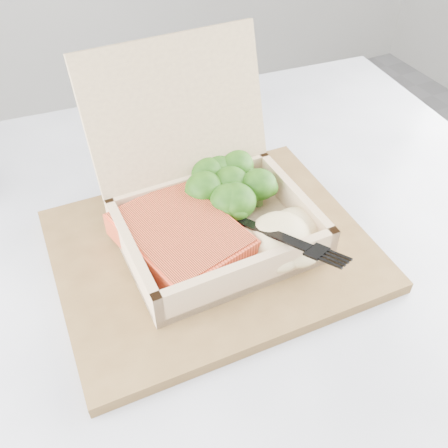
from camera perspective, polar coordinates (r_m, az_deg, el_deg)
name	(u,v)px	position (r m, az deg, el deg)	size (l,w,h in m)	color
cafe_table	(233,373)	(0.71, 1.00, -16.62)	(0.93, 0.93, 0.75)	black
serving_tray	(212,250)	(0.57, -1.38, -2.95)	(0.34, 0.27, 0.01)	brown
takeout_container	(204,193)	(0.56, -2.28, 3.58)	(0.21, 0.21, 0.19)	tan
salmon_fillet	(180,237)	(0.54, -5.01, -1.52)	(0.11, 0.14, 0.03)	#F55430
broccoli_pile	(231,187)	(0.59, 0.77, 4.22)	(0.12, 0.12, 0.04)	#347219
mashed_potatoes	(281,235)	(0.54, 6.50, -1.26)	(0.11, 0.09, 0.04)	#CFBC86
plastic_fork	(257,223)	(0.53, 3.75, 0.10)	(0.06, 0.15, 0.03)	black
receipt	(184,157)	(0.72, -4.61, 7.60)	(0.07, 0.14, 0.00)	white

